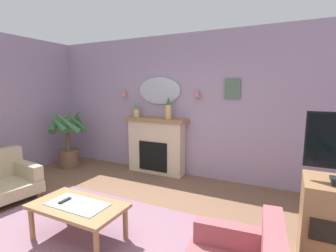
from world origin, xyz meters
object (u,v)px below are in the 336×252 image
at_px(tv_remote, 65,201).
at_px(wall_sconce_right, 197,94).
at_px(potted_plant_corner_palm, 68,136).
at_px(wall_mirror, 159,91).
at_px(coffee_table, 78,209).
at_px(wall_sconce_left, 124,93).
at_px(mantel_vase_right, 136,110).
at_px(mantel_vase_left, 168,109).
at_px(framed_picture, 233,89).
at_px(fireplace, 156,146).

bearing_deg(tv_remote, wall_sconce_right, 75.00).
height_order(wall_sconce_right, potted_plant_corner_palm, wall_sconce_right).
distance_m(wall_mirror, coffee_table, 2.95).
bearing_deg(wall_sconce_right, wall_sconce_left, 180.00).
relative_size(mantel_vase_right, mantel_vase_left, 0.74).
height_order(wall_mirror, coffee_table, wall_mirror).
height_order(wall_mirror, tv_remote, wall_mirror).
relative_size(wall_sconce_left, potted_plant_corner_palm, 0.11).
xyz_separation_m(mantel_vase_left, wall_mirror, (-0.30, 0.17, 0.35)).
relative_size(mantel_vase_right, coffee_table, 0.29).
bearing_deg(framed_picture, coffee_table, -113.80).
bearing_deg(wall_sconce_left, mantel_vase_left, -5.96).
distance_m(fireplace, mantel_vase_left, 0.85).
relative_size(tv_remote, potted_plant_corner_palm, 0.12).
bearing_deg(mantel_vase_left, wall_mirror, 150.46).
bearing_deg(potted_plant_corner_palm, fireplace, 15.24).
distance_m(mantel_vase_right, wall_sconce_left, 0.55).
height_order(wall_sconce_left, wall_sconce_right, same).
distance_m(fireplace, wall_mirror, 1.15).
distance_m(wall_mirror, framed_picture, 1.50).
xyz_separation_m(wall_sconce_right, tv_remote, (-0.69, -2.58, -1.21)).
distance_m(wall_sconce_left, potted_plant_corner_palm, 1.58).
height_order(coffee_table, tv_remote, tv_remote).
distance_m(wall_sconce_left, framed_picture, 2.35).
bearing_deg(wall_sconce_right, tv_remote, -105.00).
distance_m(framed_picture, coffee_table, 3.18).
relative_size(framed_picture, coffee_table, 0.33).
height_order(fireplace, wall_sconce_left, wall_sconce_left).
height_order(mantel_vase_left, wall_sconce_right, wall_sconce_right).
relative_size(fireplace, framed_picture, 3.78).
height_order(mantel_vase_left, wall_sconce_left, wall_sconce_left).
height_order(mantel_vase_left, wall_mirror, wall_mirror).
bearing_deg(fireplace, tv_remote, -86.34).
bearing_deg(framed_picture, potted_plant_corner_palm, -168.80).
height_order(fireplace, mantel_vase_left, mantel_vase_left).
height_order(wall_mirror, wall_sconce_right, wall_mirror).
relative_size(mantel_vase_right, wall_sconce_left, 2.29).
bearing_deg(tv_remote, mantel_vase_left, 86.72).
bearing_deg(wall_sconce_right, wall_mirror, 176.63).
height_order(mantel_vase_right, potted_plant_corner_palm, mantel_vase_right).
bearing_deg(potted_plant_corner_palm, framed_picture, 11.20).
height_order(wall_sconce_right, framed_picture, framed_picture).
distance_m(mantel_vase_right, mantel_vase_left, 0.75).
bearing_deg(mantel_vase_right, coffee_table, -72.02).
distance_m(framed_picture, tv_remote, 3.23).
bearing_deg(wall_sconce_right, mantel_vase_left, -167.69).
distance_m(tv_remote, potted_plant_corner_palm, 2.89).
distance_m(fireplace, mantel_vase_right, 0.86).
xyz_separation_m(fireplace, wall_sconce_left, (-0.85, 0.09, 1.09)).
relative_size(fireplace, tv_remote, 8.50).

